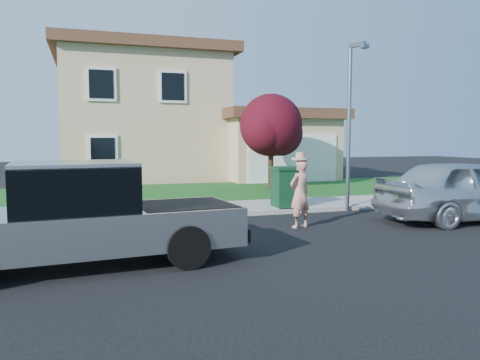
% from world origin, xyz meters
% --- Properties ---
extents(ground, '(80.00, 80.00, 0.00)m').
position_xyz_m(ground, '(0.00, 0.00, 0.00)').
color(ground, black).
rests_on(ground, ground).
extents(curb, '(40.00, 0.20, 0.12)m').
position_xyz_m(curb, '(1.00, 2.90, 0.06)').
color(curb, gray).
rests_on(curb, ground).
extents(sidewalk, '(40.00, 2.00, 0.15)m').
position_xyz_m(sidewalk, '(1.00, 4.00, 0.07)').
color(sidewalk, gray).
rests_on(sidewalk, ground).
extents(lawn, '(40.00, 7.00, 0.10)m').
position_xyz_m(lawn, '(1.00, 8.50, 0.05)').
color(lawn, '#17501B').
rests_on(lawn, ground).
extents(house, '(14.00, 11.30, 6.85)m').
position_xyz_m(house, '(1.31, 16.38, 3.17)').
color(house, tan).
rests_on(house, ground).
extents(pickup_truck, '(5.55, 2.29, 1.78)m').
position_xyz_m(pickup_truck, '(-3.02, -1.22, 0.83)').
color(pickup_truck, black).
rests_on(pickup_truck, ground).
extents(woman, '(0.71, 0.58, 1.84)m').
position_xyz_m(woman, '(2.00, 0.80, 0.87)').
color(woman, tan).
rests_on(woman, ground).
extents(sedan, '(4.93, 2.15, 1.65)m').
position_xyz_m(sedan, '(6.58, 0.24, 0.83)').
color(sedan, silver).
rests_on(sedan, ground).
extents(ornamental_tree, '(2.86, 2.58, 3.92)m').
position_xyz_m(ornamental_tree, '(4.39, 8.52, 2.61)').
color(ornamental_tree, black).
rests_on(ornamental_tree, lawn).
extents(trash_bin, '(0.76, 0.87, 1.19)m').
position_xyz_m(trash_bin, '(2.70, 3.29, 0.75)').
color(trash_bin, '#0E341B').
rests_on(trash_bin, sidewalk).
extents(street_lamp, '(0.38, 0.64, 4.94)m').
position_xyz_m(street_lamp, '(4.53, 2.70, 2.82)').
color(street_lamp, slate).
rests_on(street_lamp, ground).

